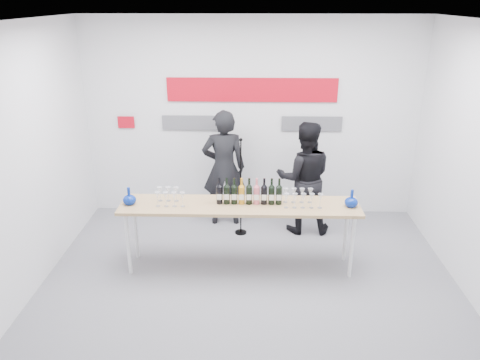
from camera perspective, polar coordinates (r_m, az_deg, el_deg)
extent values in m
plane|color=slate|center=(5.83, 1.15, -12.04)|extent=(5.00, 5.00, 0.00)
cube|color=silver|center=(7.08, 1.44, 7.39)|extent=(5.00, 0.04, 3.00)
cube|color=#B70718|center=(6.95, 1.47, 10.93)|extent=(2.50, 0.02, 0.35)
cube|color=#59595E|center=(7.12, -5.88, 6.96)|extent=(0.90, 0.02, 0.22)
cube|color=#59595E|center=(7.11, 8.75, 6.80)|extent=(0.90, 0.02, 0.22)
cube|color=#B70718|center=(7.32, -13.72, 6.86)|extent=(0.25, 0.02, 0.18)
cube|color=tan|center=(5.68, -0.03, -3.16)|extent=(2.91, 0.59, 0.04)
cylinder|color=silver|center=(5.90, -13.49, -7.57)|extent=(0.05, 0.05, 0.83)
cylinder|color=silver|center=(5.83, 13.49, -7.91)|extent=(0.05, 0.05, 0.83)
cylinder|color=silver|center=(6.23, -12.62, -5.85)|extent=(0.05, 0.05, 0.83)
cylinder|color=silver|center=(6.17, 12.80, -6.16)|extent=(0.05, 0.05, 0.83)
imported|color=black|center=(6.87, -1.98, 1.44)|extent=(0.67, 0.47, 1.74)
imported|color=black|center=(6.69, 7.82, 0.24)|extent=(0.80, 0.62, 1.64)
cylinder|color=black|center=(6.87, 0.10, -6.39)|extent=(0.17, 0.17, 0.02)
cylinder|color=black|center=(6.58, 0.10, -1.04)|extent=(0.02, 0.02, 1.41)
sphere|color=black|center=(6.31, 0.10, 4.93)|extent=(0.05, 0.05, 0.05)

